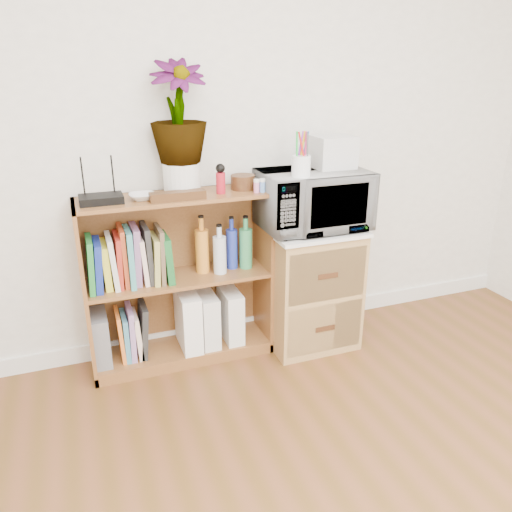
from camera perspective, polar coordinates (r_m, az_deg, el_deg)
skirting_board at (r=3.14m, az=-2.58°, el=-8.05°), size 4.00×0.02×0.10m
bookshelf at (r=2.75m, az=-8.77°, el=-2.79°), size 1.00×0.30×0.95m
wicker_unit at (r=2.96m, az=6.02°, el=-3.52°), size 0.50×0.45×0.70m
microwave at (r=2.77m, az=6.53°, el=6.41°), size 0.58×0.39×0.32m
pen_cup at (r=2.58m, az=5.17°, el=10.20°), size 0.10×0.10×0.11m
small_appliance at (r=2.82m, az=8.81°, el=11.66°), size 0.22×0.18×0.17m
router at (r=2.53m, az=-17.29°, el=6.23°), size 0.21×0.14×0.04m
white_bowl at (r=2.54m, az=-12.87°, el=6.64°), size 0.13×0.13×0.03m
plant_pot at (r=2.61m, az=-8.47°, el=8.76°), size 0.19×0.19×0.16m
potted_plant at (r=2.56m, az=-8.88°, el=15.97°), size 0.28×0.28×0.50m
trinket_box at (r=2.50m, az=-8.93°, el=6.81°), size 0.27×0.07×0.04m
kokeshi_doll at (r=2.60m, az=-4.06°, el=8.32°), size 0.05×0.05×0.11m
wooden_bowl at (r=2.69m, az=-1.52°, el=8.44°), size 0.13×0.13×0.08m
paint_jars at (r=2.63m, az=0.74°, el=7.85°), size 0.10×0.04×0.05m
file_box at (r=2.83m, az=-17.33°, el=-8.87°), size 0.08×0.23×0.28m
magazine_holder_left at (r=2.85m, az=-7.77°, el=-7.16°), size 0.11×0.27×0.33m
magazine_holder_mid at (r=2.88m, az=-5.63°, el=-7.07°), size 0.10×0.24×0.31m
magazine_holder_right at (r=2.91m, az=-2.94°, el=-6.66°), size 0.10×0.24×0.30m
cookbooks at (r=2.66m, az=-14.27°, el=-0.31°), size 0.43×0.20×0.31m
liquor_bottles at (r=2.75m, az=-2.92°, el=1.30°), size 0.40×0.07×0.31m
lower_books at (r=2.84m, az=-13.94°, el=-8.49°), size 0.17×0.19×0.30m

